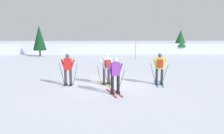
# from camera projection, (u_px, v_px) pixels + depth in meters

# --- Properties ---
(ground_plane) EXTENTS (120.00, 120.00, 0.00)m
(ground_plane) POSITION_uv_depth(u_px,v_px,m) (109.00, 85.00, 12.13)
(ground_plane) COLOR silver
(far_snow_ridge) EXTENTS (80.00, 9.00, 1.36)m
(far_snow_ridge) POSITION_uv_depth(u_px,v_px,m) (108.00, 47.00, 33.37)
(far_snow_ridge) COLOR silver
(far_snow_ridge) RESTS_ON ground
(skier_red) EXTENTS (1.00, 1.63, 1.71)m
(skier_red) POSITION_uv_depth(u_px,v_px,m) (68.00, 69.00, 11.74)
(skier_red) COLOR silver
(skier_red) RESTS_ON ground
(skier_yellow) EXTENTS (1.00, 1.63, 1.71)m
(skier_yellow) POSITION_uv_depth(u_px,v_px,m) (160.00, 67.00, 11.99)
(skier_yellow) COLOR #237AC6
(skier_yellow) RESTS_ON ground
(skier_white) EXTENTS (1.02, 1.60, 1.71)m
(skier_white) POSITION_uv_depth(u_px,v_px,m) (107.00, 67.00, 12.00)
(skier_white) COLOR gold
(skier_white) RESTS_ON ground
(skier_purple) EXTENTS (0.97, 1.64, 1.71)m
(skier_purple) POSITION_uv_depth(u_px,v_px,m) (115.00, 75.00, 10.19)
(skier_purple) COLOR red
(skier_purple) RESTS_ON ground
(trail_marker_pole) EXTENTS (0.05, 0.05, 1.98)m
(trail_marker_pole) POSITION_uv_depth(u_px,v_px,m) (136.00, 50.00, 23.04)
(trail_marker_pole) COLOR #C65614
(trail_marker_pole) RESTS_ON ground
(conifer_far_left) EXTENTS (1.74, 1.74, 3.12)m
(conifer_far_left) POSITION_uv_depth(u_px,v_px,m) (181.00, 38.00, 29.56)
(conifer_far_left) COLOR #513823
(conifer_far_left) RESTS_ON ground
(conifer_far_right) EXTENTS (1.51, 1.51, 3.61)m
(conifer_far_right) POSITION_uv_depth(u_px,v_px,m) (39.00, 38.00, 25.81)
(conifer_far_right) COLOR #513823
(conifer_far_right) RESTS_ON ground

